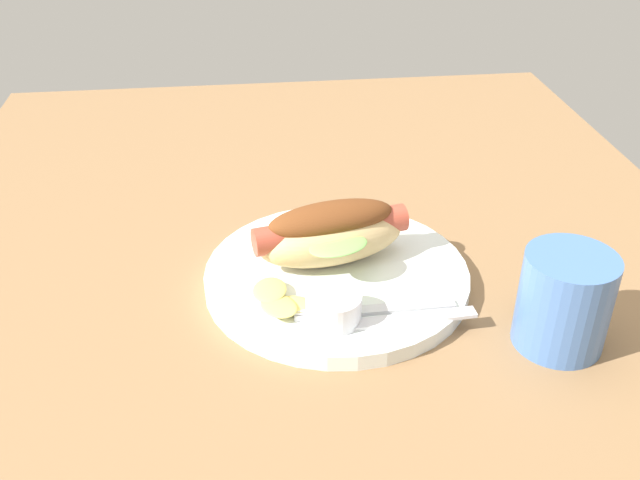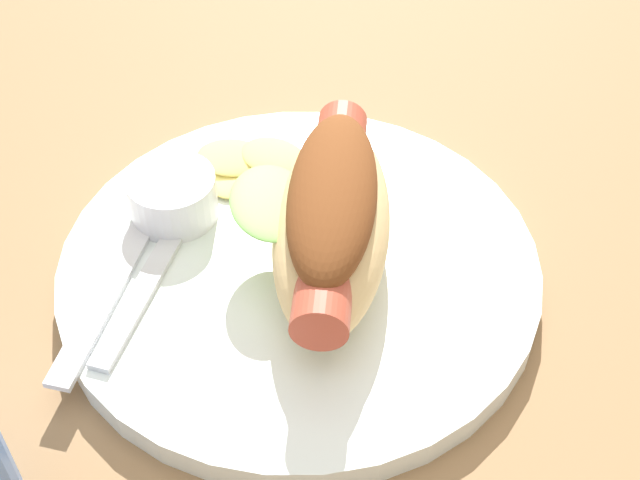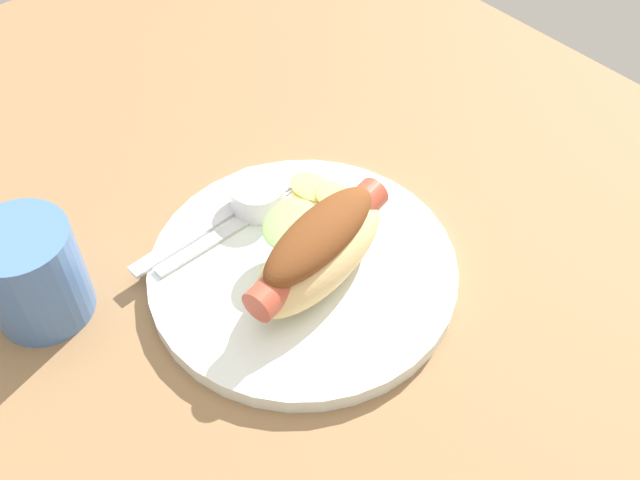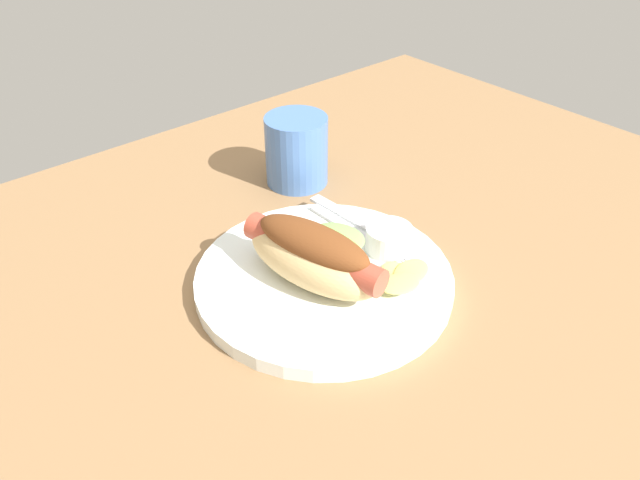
% 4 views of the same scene
% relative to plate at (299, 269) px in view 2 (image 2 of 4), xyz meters
% --- Properties ---
extents(ground_plane, '(1.20, 0.90, 0.02)m').
position_rel_plate_xyz_m(ground_plane, '(-0.01, -0.01, -0.02)').
color(ground_plane, olive).
extents(plate, '(0.27, 0.27, 0.02)m').
position_rel_plate_xyz_m(plate, '(0.00, 0.00, 0.00)').
color(plate, white).
rests_on(plate, ground_plane).
extents(hot_dog, '(0.11, 0.16, 0.07)m').
position_rel_plate_xyz_m(hot_dog, '(-0.02, -0.00, 0.04)').
color(hot_dog, '#DBB77A').
rests_on(hot_dog, plate).
extents(sauce_ramekin, '(0.05, 0.05, 0.03)m').
position_rel_plate_xyz_m(sauce_ramekin, '(0.08, -0.02, 0.02)').
color(sauce_ramekin, white).
rests_on(sauce_ramekin, plate).
extents(fork, '(0.01, 0.15, 0.00)m').
position_rel_plate_xyz_m(fork, '(0.07, 0.03, 0.01)').
color(fork, silver).
rests_on(fork, plate).
extents(knife, '(0.02, 0.15, 0.00)m').
position_rel_plate_xyz_m(knife, '(0.09, 0.04, 0.01)').
color(knife, silver).
rests_on(knife, plate).
extents(chips_pile, '(0.07, 0.06, 0.01)m').
position_rel_plate_xyz_m(chips_pile, '(0.05, -0.06, 0.01)').
color(chips_pile, '#DDCC65').
rests_on(chips_pile, plate).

